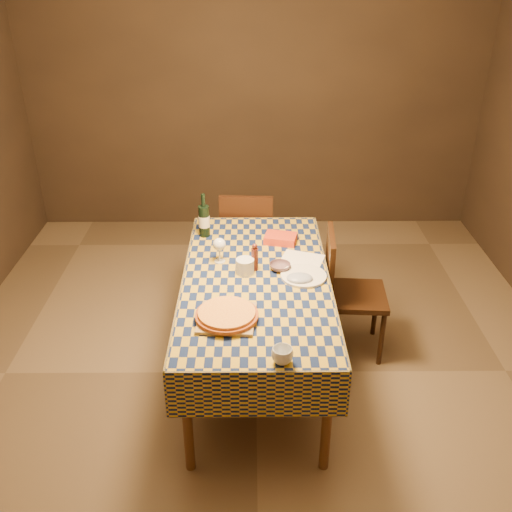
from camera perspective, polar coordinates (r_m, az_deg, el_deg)
name	(u,v)px	position (r m, az deg, el deg)	size (l,w,h in m)	color
room	(256,193)	(3.38, 0.01, 6.32)	(5.00, 5.10, 2.70)	brown
dining_table	(256,288)	(3.67, 0.01, -3.20)	(0.94, 1.84, 0.77)	brown
cutting_board	(227,318)	(3.24, -2.93, -6.22)	(0.32, 0.32, 0.02)	#9C7C49
pizza	(227,314)	(3.23, -2.94, -5.83)	(0.41, 0.41, 0.04)	#964319
pepper_mill	(255,258)	(3.68, -0.13, -0.17)	(0.05, 0.05, 0.19)	#4C1911
bowl	(280,267)	(3.72, 2.41, -1.07)	(0.14, 0.14, 0.04)	#5F4650
wine_glass	(219,245)	(3.77, -3.69, 1.08)	(0.09, 0.09, 0.17)	white
wine_bottle	(204,220)	(4.13, -5.21, 3.58)	(0.10, 0.10, 0.32)	black
deli_tub	(245,266)	(3.66, -1.10, -1.02)	(0.12, 0.12, 0.10)	silver
takeout_container	(281,238)	(4.07, 2.47, 1.76)	(0.22, 0.15, 0.06)	red
white_plate	(304,276)	(3.65, 4.78, -1.99)	(0.29, 0.29, 0.02)	white
tumbler	(282,355)	(2.92, 2.64, -9.91)	(0.11, 0.11, 0.09)	silver
flour_patch	(302,259)	(3.86, 4.63, -0.33)	(0.27, 0.21, 0.00)	white
flour_bag	(300,278)	(3.59, 4.38, -2.22)	(0.17, 0.12, 0.05)	#94A1BE
chair_far	(247,237)	(4.70, -0.89, 1.92)	(0.44, 0.45, 0.93)	black
chair_right	(345,287)	(4.06, 8.87, -3.06)	(0.46, 0.45, 0.93)	black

